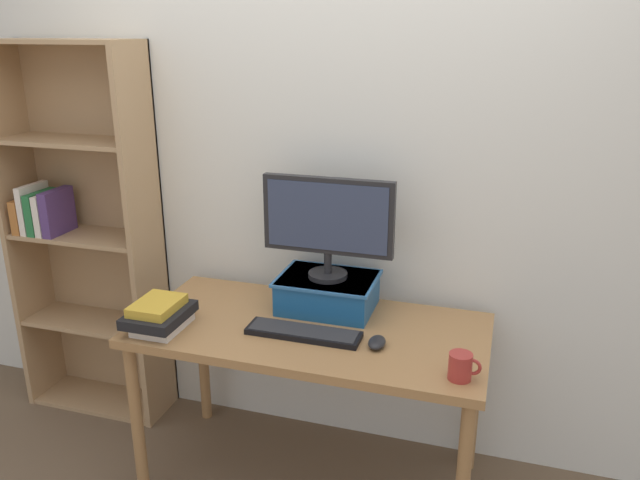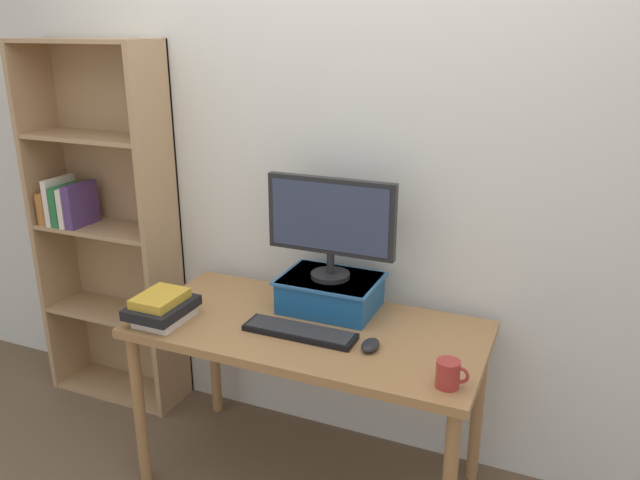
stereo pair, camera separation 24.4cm
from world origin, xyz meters
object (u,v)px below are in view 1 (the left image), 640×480
Objects in this scene: computer_mouse at (377,342)px; coffee_mug at (461,366)px; riser_box at (328,291)px; keyboard at (303,333)px; desk at (310,344)px; book_stack at (160,315)px; computer_monitor at (328,221)px; bookshelf_unit at (83,232)px.

coffee_mug reaches higher than computer_mouse.
riser_box is 0.39m from computer_mouse.
keyboard is at bearing 167.01° from coffee_mug.
desk is 3.12× the size of keyboard.
desk is 0.66m from coffee_mug.
riser_box is 0.91× the size of keyboard.
book_stack reaches higher than coffee_mug.
desk is 3.42× the size of riser_box.
desk is 0.32m from computer_mouse.
computer_mouse is at bearing -16.71° from desk.
computer_monitor is at bearing 135.32° from computer_mouse.
desk is 0.50m from computer_monitor.
bookshelf_unit is at bearing 164.86° from coffee_mug.
book_stack is 1.17m from coffee_mug.
book_stack is at bearing -147.25° from riser_box.
computer_monitor is 4.90× the size of coffee_mug.
book_stack reaches higher than computer_mouse.
desk is at bearing 159.82° from coffee_mug.
desk is at bearing -95.74° from riser_box.
bookshelf_unit is 6.90× the size of book_stack.
desk is at bearing 18.69° from book_stack.
keyboard is at bearing -94.18° from computer_monitor.
bookshelf_unit is 4.07× the size of keyboard.
book_stack reaches higher than keyboard.
computer_mouse is at bearing 6.90° from book_stack.
riser_box is at bearing 32.75° from book_stack.
riser_box is 3.68× the size of coffee_mug.
computer_mouse is (0.29, -0.00, 0.01)m from keyboard.
coffee_mug is at bearing -34.50° from computer_monitor.
bookshelf_unit is 1.28m from riser_box.
desk is 13.47× the size of computer_mouse.
computer_monitor reaches higher than book_stack.
riser_box reaches higher than desk.
keyboard is at bearing -90.65° from desk.
computer_monitor reaches higher than desk.
computer_mouse is at bearing -0.80° from keyboard.
bookshelf_unit is 3.35× the size of computer_monitor.
keyboard is 1.70× the size of book_stack.
riser_box reaches higher than coffee_mug.
keyboard is (-0.02, -0.27, -0.38)m from computer_monitor.
keyboard is 4.04× the size of coffee_mug.
book_stack is (0.69, -0.47, -0.13)m from bookshelf_unit.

